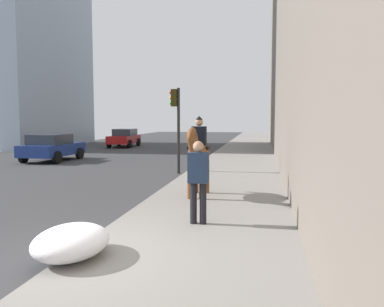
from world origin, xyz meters
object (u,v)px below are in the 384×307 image
object	(u,v)px
car_near_lane	(124,137)
car_mid_lane	(52,147)
traffic_light_near_curb	(176,116)
mounted_horse_near	(198,153)
pedestrian_greeting	(198,177)

from	to	relation	value
car_near_lane	car_mid_lane	distance (m)	10.86
traffic_light_near_curb	mounted_horse_near	bearing A→B (deg)	-161.36
pedestrian_greeting	traffic_light_near_curb	distance (m)	8.43
mounted_horse_near	traffic_light_near_curb	bearing A→B (deg)	-159.78
car_near_lane	pedestrian_greeting	bearing A→B (deg)	20.61
pedestrian_greeting	car_mid_lane	bearing A→B (deg)	41.69
mounted_horse_near	car_near_lane	bearing A→B (deg)	-153.33
mounted_horse_near	car_mid_lane	distance (m)	12.80
mounted_horse_near	car_mid_lane	size ratio (longest dim) A/B	0.57
mounted_horse_near	car_mid_lane	bearing A→B (deg)	-131.54
car_mid_lane	traffic_light_near_curb	world-z (taller)	traffic_light_near_curb
car_mid_lane	traffic_light_near_curb	distance (m)	8.52
mounted_horse_near	traffic_light_near_curb	size ratio (longest dim) A/B	0.63
pedestrian_greeting	car_mid_lane	world-z (taller)	pedestrian_greeting
pedestrian_greeting	car_near_lane	distance (m)	24.42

